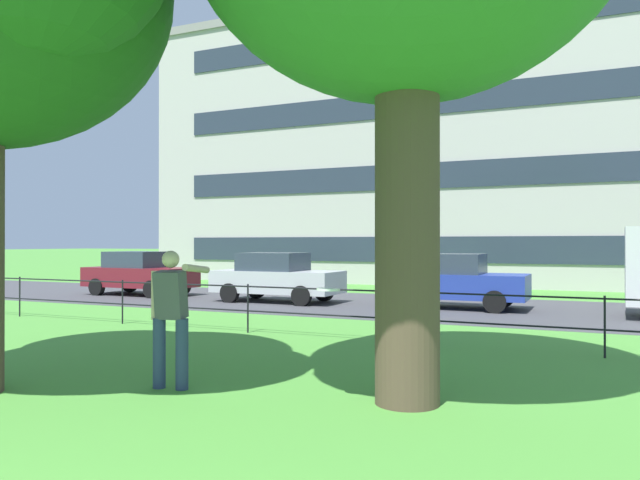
% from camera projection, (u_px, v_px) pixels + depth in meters
% --- Properties ---
extents(street_strip, '(80.00, 7.18, 0.01)m').
position_uv_depth(street_strip, '(470.00, 309.00, 16.96)').
color(street_strip, '#424247').
rests_on(street_strip, ground).
extents(park_fence, '(33.27, 0.04, 1.00)m').
position_uv_depth(park_fence, '(404.00, 307.00, 11.07)').
color(park_fence, black).
rests_on(park_fence, ground).
extents(person_thrower, '(0.51, 0.82, 1.75)m').
position_uv_depth(person_thrower, '(171.00, 314.00, 7.67)').
color(person_thrower, navy).
rests_on(person_thrower, ground).
extents(frisbee, '(0.38, 0.38, 0.03)m').
position_uv_depth(frisbee, '(328.00, 290.00, 6.89)').
color(frisbee, white).
extents(car_maroon_right, '(4.04, 1.89, 1.54)m').
position_uv_depth(car_maroon_right, '(139.00, 273.00, 21.43)').
color(car_maroon_right, maroon).
rests_on(car_maroon_right, ground).
extents(car_silver_center, '(4.01, 1.83, 1.54)m').
position_uv_depth(car_silver_center, '(276.00, 277.00, 18.92)').
color(car_silver_center, '#B7BABF').
rests_on(car_silver_center, ground).
extents(car_blue_left, '(4.01, 1.84, 1.54)m').
position_uv_depth(car_blue_left, '(453.00, 281.00, 17.13)').
color(car_blue_left, '#233899').
rests_on(car_blue_left, ground).
extents(apartment_building_background, '(28.45, 12.73, 12.91)m').
position_uv_depth(apartment_building_background, '(456.00, 154.00, 31.32)').
color(apartment_building_background, '#B7B2AD').
rests_on(apartment_building_background, ground).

